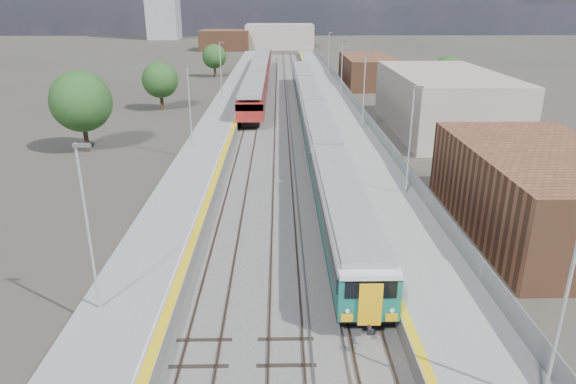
{
  "coord_description": "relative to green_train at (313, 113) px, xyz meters",
  "views": [
    {
      "loc": [
        -2.21,
        -11.53,
        13.73
      ],
      "look_at": [
        -1.69,
        19.26,
        2.2
      ],
      "focal_mm": 32.0,
      "sensor_mm": 36.0,
      "label": 1
    }
  ],
  "objects": [
    {
      "name": "ballast_bed",
      "position": [
        -3.75,
        8.15,
        -2.07
      ],
      "size": [
        10.5,
        155.0,
        0.06
      ],
      "primitive_type": "cube",
      "color": "#565451",
      "rests_on": "ground"
    },
    {
      "name": "ground",
      "position": [
        -1.5,
        5.65,
        -2.1
      ],
      "size": [
        320.0,
        320.0,
        0.0
      ],
      "primitive_type": "plane",
      "color": "#47443A",
      "rests_on": "ground"
    },
    {
      "name": "tree_c",
      "position": [
        -15.91,
        43.4,
        1.73
      ],
      "size": [
        4.49,
        4.49,
        6.08
      ],
      "color": "#382619",
      "rests_on": "ground"
    },
    {
      "name": "green_train",
      "position": [
        0.0,
        0.0,
        0.0
      ],
      "size": [
        2.7,
        75.32,
        2.97
      ],
      "color": "black",
      "rests_on": "ground"
    },
    {
      "name": "tree_d",
      "position": [
        21.4,
        21.67,
        1.71
      ],
      "size": [
        4.46,
        4.46,
        6.04
      ],
      "color": "#382619",
      "rests_on": "ground"
    },
    {
      "name": "platform_left",
      "position": [
        -10.55,
        8.14,
        -1.58
      ],
      "size": [
        4.3,
        155.0,
        8.52
      ],
      "color": "slate",
      "rests_on": "ground"
    },
    {
      "name": "tree_b",
      "position": [
        -19.29,
        12.18,
        1.87
      ],
      "size": [
        4.65,
        4.65,
        6.31
      ],
      "color": "#382619",
      "rests_on": "ground"
    },
    {
      "name": "tree_a",
      "position": [
        -22.28,
        -7.72,
        2.75
      ],
      "size": [
        5.68,
        5.68,
        7.7
      ],
      "color": "#382619",
      "rests_on": "ground"
    },
    {
      "name": "buildings",
      "position": [
        -19.62,
        94.25,
        8.61
      ],
      "size": [
        72.0,
        185.5,
        40.0
      ],
      "color": "brown",
      "rests_on": "ground"
    },
    {
      "name": "red_train",
      "position": [
        -7.0,
        30.88,
        0.21
      ],
      "size": [
        3.08,
        62.46,
        3.89
      ],
      "color": "black",
      "rests_on": "ground"
    },
    {
      "name": "tracks",
      "position": [
        -3.15,
        9.83,
        -1.99
      ],
      "size": [
        8.96,
        160.0,
        0.17
      ],
      "color": "#4C3323",
      "rests_on": "ground"
    },
    {
      "name": "platform_right",
      "position": [
        3.78,
        8.14,
        -1.56
      ],
      "size": [
        4.7,
        155.0,
        8.52
      ],
      "color": "slate",
      "rests_on": "ground"
    }
  ]
}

